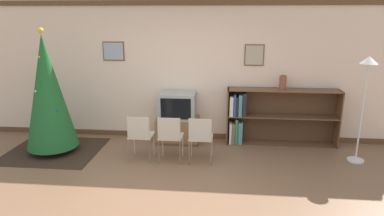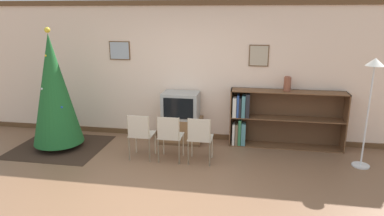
{
  "view_description": "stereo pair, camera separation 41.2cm",
  "coord_description": "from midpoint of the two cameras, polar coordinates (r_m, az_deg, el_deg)",
  "views": [
    {
      "loc": [
        0.77,
        -4.13,
        2.46
      ],
      "look_at": [
        0.25,
        1.34,
        0.93
      ],
      "focal_mm": 32.0,
      "sensor_mm": 36.0,
      "label": 1
    },
    {
      "loc": [
        1.18,
        -4.08,
        2.46
      ],
      "look_at": [
        0.25,
        1.34,
        0.93
      ],
      "focal_mm": 32.0,
      "sensor_mm": 36.0,
      "label": 2
    }
  ],
  "objects": [
    {
      "name": "vase",
      "position": [
        6.54,
        17.37,
        3.89
      ],
      "size": [
        0.13,
        0.13,
        0.27
      ],
      "color": "brown",
      "rests_on": "bookshelf"
    },
    {
      "name": "folding_chair_left",
      "position": [
        5.9,
        -6.62,
        -4.28
      ],
      "size": [
        0.4,
        0.4,
        0.82
      ],
      "color": "#BCB29E",
      "rests_on": "ground_plane"
    },
    {
      "name": "tv_console",
      "position": [
        6.74,
        -0.08,
        -3.65
      ],
      "size": [
        0.82,
        0.5,
        0.49
      ],
      "color": "brown",
      "rests_on": "ground_plane"
    },
    {
      "name": "folding_chair_center",
      "position": [
        5.78,
        -1.7,
        -4.6
      ],
      "size": [
        0.4,
        0.4,
        0.82
      ],
      "color": "#BCB29E",
      "rests_on": "ground_plane"
    },
    {
      "name": "wall_back",
      "position": [
        6.75,
        1.29,
        6.07
      ],
      "size": [
        9.02,
        0.11,
        2.7
      ],
      "color": "beige",
      "rests_on": "ground_plane"
    },
    {
      "name": "bookshelf",
      "position": [
        6.67,
        14.41,
        -1.7
      ],
      "size": [
        2.09,
        0.36,
        1.08
      ],
      "color": "brown",
      "rests_on": "ground_plane"
    },
    {
      "name": "television",
      "position": [
        6.59,
        -0.09,
        0.43
      ],
      "size": [
        0.69,
        0.49,
        0.51
      ],
      "color": "#9E9E99",
      "rests_on": "tv_console"
    },
    {
      "name": "standing_lamp",
      "position": [
        6.13,
        29.55,
        3.36
      ],
      "size": [
        0.28,
        0.28,
        1.8
      ],
      "color": "silver",
      "rests_on": "ground_plane"
    },
    {
      "name": "area_rug",
      "position": [
        6.94,
        -19.54,
        -6.15
      ],
      "size": [
        1.66,
        1.46,
        0.01
      ],
      "color": "#332319",
      "rests_on": "ground_plane"
    },
    {
      "name": "christmas_tree",
      "position": [
        6.63,
        -20.4,
        2.8
      ],
      "size": [
        0.9,
        0.9,
        2.22
      ],
      "color": "maroon",
      "rests_on": "area_rug"
    },
    {
      "name": "folding_chair_right",
      "position": [
        5.71,
        3.39,
        -4.89
      ],
      "size": [
        0.4,
        0.4,
        0.82
      ],
      "color": "#BCB29E",
      "rests_on": "ground_plane"
    },
    {
      "name": "ground_plane",
      "position": [
        4.88,
        -3.27,
        -14.75
      ],
      "size": [
        24.0,
        24.0,
        0.0
      ],
      "primitive_type": "plane",
      "color": "brown"
    }
  ]
}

